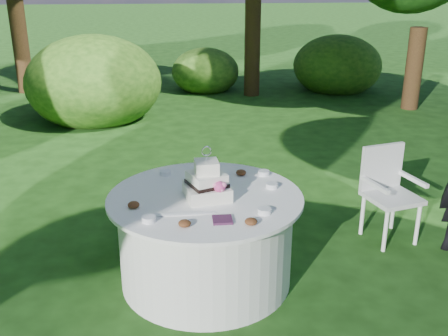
{
  "coord_description": "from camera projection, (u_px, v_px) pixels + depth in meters",
  "views": [
    {
      "loc": [
        -0.23,
        -3.81,
        2.44
      ],
      "look_at": [
        0.15,
        0.0,
        1.0
      ],
      "focal_mm": 42.0,
      "sensor_mm": 36.0,
      "label": 1
    }
  ],
  "objects": [
    {
      "name": "chair",
      "position": [
        388.0,
        186.0,
        4.98
      ],
      "size": [
        0.55,
        0.55,
        0.9
      ],
      "color": "silver",
      "rests_on": "ground"
    },
    {
      "name": "cake",
      "position": [
        207.0,
        184.0,
        4.09
      ],
      "size": [
        0.39,
        0.39,
        0.43
      ],
      "color": "beige",
      "rests_on": "table"
    },
    {
      "name": "napkins",
      "position": [
        222.0,
        220.0,
        3.74
      ],
      "size": [
        0.14,
        0.14,
        0.02
      ],
      "primitive_type": "cube",
      "color": "#451D3B",
      "rests_on": "table"
    },
    {
      "name": "ground",
      "position": [
        206.0,
        279.0,
        4.43
      ],
      "size": [
        80.0,
        80.0,
        0.0
      ],
      "primitive_type": "plane",
      "color": "black",
      "rests_on": "ground"
    },
    {
      "name": "table",
      "position": [
        206.0,
        238.0,
        4.29
      ],
      "size": [
        1.56,
        1.56,
        0.77
      ],
      "color": "white",
      "rests_on": "ground"
    },
    {
      "name": "petal_cups",
      "position": [
        204.0,
        204.0,
        3.96
      ],
      "size": [
        0.98,
        1.04,
        0.05
      ],
      "color": "#562D16",
      "rests_on": "table"
    },
    {
      "name": "feather_plume",
      "position": [
        183.0,
        214.0,
        3.83
      ],
      "size": [
        0.48,
        0.07,
        0.01
      ],
      "primitive_type": "ellipsoid",
      "color": "white",
      "rests_on": "table"
    },
    {
      "name": "votives",
      "position": [
        224.0,
        191.0,
        4.2
      ],
      "size": [
        1.09,
        1.01,
        0.04
      ],
      "color": "white",
      "rests_on": "table"
    }
  ]
}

